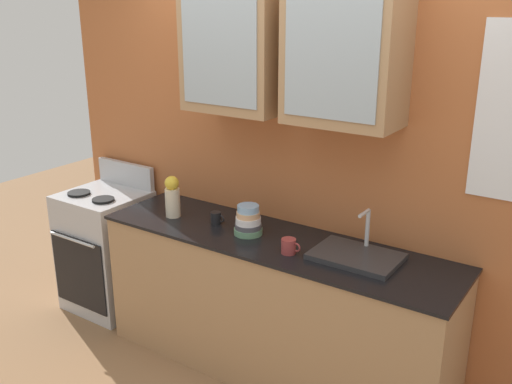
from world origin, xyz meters
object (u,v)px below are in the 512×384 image
Objects in this scene: cup_near_sink at (289,246)px; cup_near_bowls at (216,218)px; bowl_stack at (248,221)px; stove_range at (107,250)px; vase at (172,197)px; sink_faucet at (356,255)px.

cup_near_sink is 0.63m from cup_near_bowls.
bowl_stack is 1.84× the size of cup_near_bowls.
cup_near_sink is (0.35, -0.10, -0.04)m from bowl_stack.
cup_near_sink is at bearing -11.51° from cup_near_bowls.
bowl_stack is at bearing -4.73° from cup_near_bowls.
vase reaches higher than stove_range.
cup_near_bowls is (-0.96, -0.02, 0.02)m from sink_faucet.
cup_near_bowls is at bearing 168.49° from cup_near_sink.
sink_faucet reaches higher than bowl_stack.
stove_range is at bearing 179.41° from bowl_stack.
sink_faucet is at bearing 23.41° from cup_near_sink.
bowl_stack reaches higher than cup_near_sink.
stove_range is 1.16m from cup_near_bowls.
cup_near_bowls is at bearing 9.85° from vase.
cup_near_bowls is (-0.26, 0.02, -0.04)m from bowl_stack.
sink_faucet is at bearing 1.47° from cup_near_bowls.
stove_range is 2.07m from sink_faucet.
bowl_stack is (1.32, -0.01, 0.53)m from stove_range.
vase is (-0.58, -0.03, 0.05)m from bowl_stack.
cup_near_bowls is (-0.61, 0.12, -0.00)m from cup_near_sink.
stove_range is 0.94m from vase.
vase is 2.33× the size of cup_near_sink.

